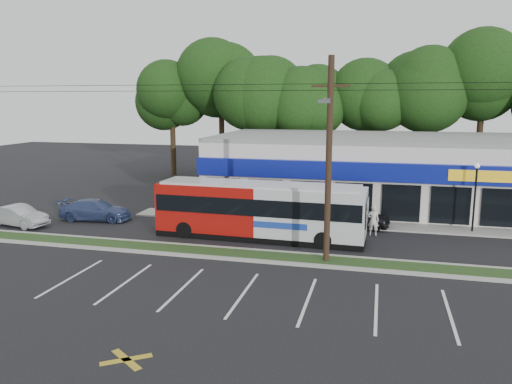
{
  "coord_description": "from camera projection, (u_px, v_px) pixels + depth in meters",
  "views": [
    {
      "loc": [
        5.41,
        -22.88,
        7.97
      ],
      "look_at": [
        -1.6,
        5.0,
        2.64
      ],
      "focal_mm": 35.0,
      "sensor_mm": 36.0,
      "label": 1
    }
  ],
  "objects": [
    {
      "name": "curb_south",
      "position": [
        264.0,
        262.0,
        24.7
      ],
      "size": [
        40.0,
        0.25,
        0.14
      ],
      "primitive_type": "cube",
      "color": "#9E9E93",
      "rests_on": "ground"
    },
    {
      "name": "utility_pole",
      "position": [
        325.0,
        154.0,
        23.79
      ],
      "size": [
        50.0,
        2.77,
        10.0
      ],
      "color": "black",
      "rests_on": "ground"
    },
    {
      "name": "car_blue",
      "position": [
        96.0,
        210.0,
        33.44
      ],
      "size": [
        4.95,
        2.45,
        1.38
      ],
      "primitive_type": "imported",
      "rotation": [
        0.0,
        0.0,
        1.68
      ],
      "color": "navy",
      "rests_on": "ground"
    },
    {
      "name": "car_dark",
      "position": [
        355.0,
        216.0,
        31.54
      ],
      "size": [
        4.48,
        2.18,
        1.47
      ],
      "primitive_type": "imported",
      "rotation": [
        0.0,
        0.0,
        1.47
      ],
      "color": "black",
      "rests_on": "ground"
    },
    {
      "name": "metrobus",
      "position": [
        260.0,
        209.0,
        28.85
      ],
      "size": [
        12.22,
        2.94,
        3.27
      ],
      "rotation": [
        0.0,
        0.0,
        -0.03
      ],
      "color": "#9A100B",
      "rests_on": "ground"
    },
    {
      "name": "grass_strip",
      "position": [
        267.0,
        257.0,
        25.51
      ],
      "size": [
        40.0,
        1.6,
        0.12
      ],
      "primitive_type": "cube",
      "color": "#213D19",
      "rests_on": "ground"
    },
    {
      "name": "pedestrian_b",
      "position": [
        329.0,
        212.0,
        31.75
      ],
      "size": [
        1.02,
        0.85,
        1.88
      ],
      "primitive_type": "imported",
      "rotation": [
        0.0,
        0.0,
        2.98
      ],
      "color": "#B5ADA3",
      "rests_on": "ground"
    },
    {
      "name": "lamp_post",
      "position": [
        475.0,
        190.0,
        29.83
      ],
      "size": [
        0.3,
        0.3,
        4.25
      ],
      "color": "black",
      "rests_on": "ground"
    },
    {
      "name": "pedestrian_a",
      "position": [
        373.0,
        221.0,
        29.58
      ],
      "size": [
        0.67,
        0.45,
        1.81
      ],
      "primitive_type": "imported",
      "rotation": [
        0.0,
        0.0,
        3.16
      ],
      "color": "silver",
      "rests_on": "ground"
    },
    {
      "name": "sidewalk",
      "position": [
        371.0,
        225.0,
        31.94
      ],
      "size": [
        32.0,
        2.2,
        0.1
      ],
      "primitive_type": "cube",
      "color": "#9E9E93",
      "rests_on": "ground"
    },
    {
      "name": "curb_north",
      "position": [
        271.0,
        252.0,
        26.32
      ],
      "size": [
        40.0,
        0.25,
        0.14
      ],
      "primitive_type": "cube",
      "color": "#9E9E93",
      "rests_on": "ground"
    },
    {
      "name": "strip_mall",
      "position": [
        381.0,
        171.0,
        37.94
      ],
      "size": [
        25.0,
        12.55,
        5.3
      ],
      "color": "silver",
      "rests_on": "ground"
    },
    {
      "name": "car_silver",
      "position": [
        19.0,
        216.0,
        31.83
      ],
      "size": [
        4.23,
        2.1,
        1.33
      ],
      "primitive_type": "imported",
      "rotation": [
        0.0,
        0.0,
        1.39
      ],
      "color": "#9DA0A4",
      "rests_on": "ground"
    },
    {
      "name": "ground",
      "position": [
        263.0,
        264.0,
        24.57
      ],
      "size": [
        120.0,
        120.0,
        0.0
      ],
      "primitive_type": "plane",
      "color": "black",
      "rests_on": "ground"
    },
    {
      "name": "tree_line",
      "position": [
        368.0,
        95.0,
        46.87
      ],
      "size": [
        46.76,
        6.76,
        11.83
      ],
      "color": "black",
      "rests_on": "ground"
    }
  ]
}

